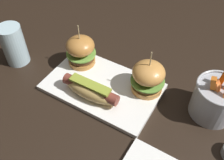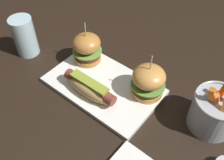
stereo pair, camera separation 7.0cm
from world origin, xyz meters
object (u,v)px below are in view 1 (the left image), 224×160
(slider_left, at_px, (81,51))
(slider_right, at_px, (148,77))
(fries_bucket, at_px, (215,99))
(platter_main, at_px, (102,87))
(water_glass, at_px, (14,45))
(hot_dog, at_px, (91,90))

(slider_left, xyz_separation_m, slider_right, (0.22, 0.00, -0.00))
(slider_right, distance_m, fries_bucket, 0.18)
(fries_bucket, bearing_deg, platter_main, -165.51)
(water_glass, bearing_deg, slider_right, 12.13)
(hot_dog, relative_size, slider_right, 1.22)
(slider_left, xyz_separation_m, fries_bucket, (0.41, 0.03, -0.01))
(platter_main, distance_m, slider_left, 0.13)
(slider_left, bearing_deg, fries_bucket, 3.68)
(fries_bucket, bearing_deg, hot_dog, -157.01)
(slider_left, relative_size, slider_right, 1.01)
(platter_main, height_order, slider_right, slider_right)
(water_glass, bearing_deg, fries_bucket, 10.68)
(platter_main, distance_m, water_glass, 0.31)
(platter_main, relative_size, hot_dog, 1.95)
(slider_left, height_order, water_glass, slider_left)
(fries_bucket, xyz_separation_m, water_glass, (-0.60, -0.11, 0.01))
(platter_main, relative_size, slider_right, 2.38)
(hot_dog, distance_m, slider_right, 0.16)
(platter_main, xyz_separation_m, slider_left, (-0.11, 0.05, 0.06))
(platter_main, distance_m, fries_bucket, 0.31)
(slider_right, relative_size, water_glass, 1.06)
(slider_left, xyz_separation_m, water_glass, (-0.19, -0.09, 0.00))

